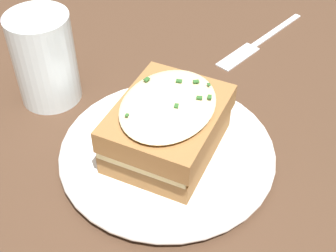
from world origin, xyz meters
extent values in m
plane|color=#473021|center=(0.00, 0.00, 0.00)|extent=(2.40, 2.40, 0.00)
cylinder|color=white|center=(0.01, 0.00, 0.01)|extent=(0.21, 0.21, 0.02)
torus|color=white|center=(0.01, 0.00, 0.01)|extent=(0.23, 0.23, 0.01)
cube|color=olive|center=(0.01, 0.00, 0.03)|extent=(0.15, 0.15, 0.02)
cube|color=#EFDB93|center=(0.01, 0.00, 0.05)|extent=(0.15, 0.14, 0.02)
cube|color=olive|center=(0.00, 0.00, 0.07)|extent=(0.15, 0.15, 0.02)
ellipsoid|color=beige|center=(0.00, 0.00, 0.09)|extent=(0.14, 0.13, 0.01)
cube|color=#2D6028|center=(-0.01, -0.01, 0.09)|extent=(0.01, 0.01, 0.00)
cube|color=#2D6028|center=(0.00, -0.03, 0.09)|extent=(0.01, 0.01, 0.00)
cube|color=#2D6028|center=(0.03, 0.02, 0.09)|extent=(0.01, 0.01, 0.00)
cube|color=#2D6028|center=(-0.02, 0.04, 0.09)|extent=(0.00, 0.00, 0.00)
cube|color=#2D6028|center=(0.03, -0.01, 0.09)|extent=(0.01, 0.01, 0.00)
cube|color=#2D6028|center=(0.00, -0.04, 0.09)|extent=(0.01, 0.00, 0.00)
cube|color=#2D6028|center=(0.02, -0.04, 0.09)|extent=(0.00, 0.00, 0.00)
cube|color=#2D6028|center=(0.02, -0.03, 0.09)|extent=(0.00, 0.01, 0.00)
cylinder|color=silver|center=(0.13, 0.13, 0.06)|extent=(0.07, 0.07, 0.11)
cube|color=silver|center=(0.25, -0.19, 0.00)|extent=(0.08, 0.10, 0.00)
cube|color=silver|center=(0.19, -0.12, 0.00)|extent=(0.06, 0.07, 0.00)
cube|color=#333335|center=(0.18, -0.11, 0.00)|extent=(0.03, 0.03, 0.00)
cube|color=#333335|center=(0.18, -0.11, 0.00)|extent=(0.03, 0.03, 0.00)
cube|color=#333335|center=(0.18, -0.11, 0.00)|extent=(0.03, 0.03, 0.00)
camera|label=1|loc=(-0.33, 0.04, 0.37)|focal=50.00mm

